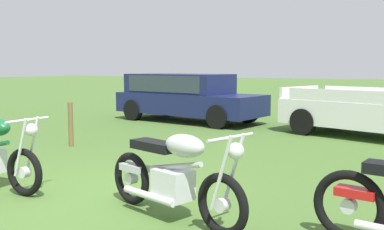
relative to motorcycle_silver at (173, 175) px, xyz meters
name	(u,v)px	position (x,y,z in m)	size (l,w,h in m)	color
ground_plane	(82,196)	(-1.45, 0.11, -0.48)	(120.00, 120.00, 0.00)	#476B2D
motorcycle_silver	(173,175)	(0.00, 0.00, 0.00)	(2.02, 0.83, 1.02)	black
car_navy	(184,94)	(-4.39, 7.47, 0.35)	(4.72, 2.26, 1.43)	#161E4C
fence_post_wooden	(71,124)	(-4.18, 2.60, -0.02)	(0.10, 0.10, 0.92)	brown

